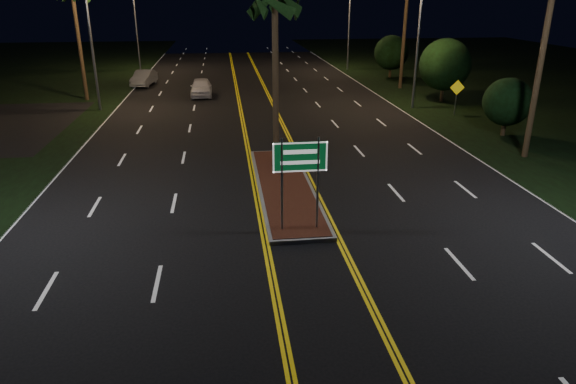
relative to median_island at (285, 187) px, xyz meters
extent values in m
plane|color=black|center=(0.00, -7.00, -0.08)|extent=(120.00, 120.00, 0.00)
cube|color=gray|center=(0.00, 0.00, -0.01)|extent=(2.25, 10.25, 0.15)
cube|color=#592819|center=(0.00, 0.00, 0.08)|extent=(2.00, 10.00, 0.02)
cylinder|color=gray|center=(-0.60, -4.20, 1.67)|extent=(0.08, 0.08, 3.20)
cylinder|color=gray|center=(0.60, -4.20, 1.67)|extent=(0.08, 0.08, 3.20)
cube|color=#07471E|center=(0.00, -4.20, 2.62)|extent=(1.80, 0.04, 1.00)
cube|color=white|center=(0.00, -4.22, 2.62)|extent=(1.80, 0.01, 1.00)
cylinder|color=gray|center=(-11.00, 17.00, 4.42)|extent=(0.18, 0.18, 9.00)
cylinder|color=gray|center=(-11.00, 37.00, 4.42)|extent=(0.18, 0.18, 9.00)
cylinder|color=gray|center=(11.00, 15.00, 4.42)|extent=(0.18, 0.18, 9.00)
cylinder|color=gray|center=(11.00, 35.00, 4.42)|extent=(0.18, 0.18, 9.00)
cylinder|color=#382819|center=(0.00, 3.50, 3.67)|extent=(0.28, 0.28, 7.50)
cylinder|color=#382819|center=(-12.80, 21.00, 3.92)|extent=(0.28, 0.28, 8.00)
cylinder|color=#382819|center=(12.50, 3.00, 4.17)|extent=(0.28, 0.28, 8.50)
cylinder|color=#382819|center=(12.80, 23.00, 4.67)|extent=(0.28, 0.28, 9.50)
cylinder|color=#382819|center=(13.50, 7.00, 0.37)|extent=(0.24, 0.24, 0.90)
sphere|color=black|center=(13.50, 7.00, 1.87)|extent=(2.70, 2.70, 2.70)
cylinder|color=#382819|center=(14.00, 17.00, 0.55)|extent=(0.24, 0.24, 1.26)
sphere|color=black|center=(14.00, 17.00, 2.65)|extent=(3.78, 3.78, 3.78)
cylinder|color=#382819|center=(13.80, 29.00, 0.46)|extent=(0.24, 0.24, 1.08)
sphere|color=black|center=(13.80, 29.00, 2.26)|extent=(3.24, 3.24, 3.24)
imported|color=white|center=(-4.10, 21.48, 0.72)|extent=(2.12, 4.87, 1.62)
imported|color=#9DA0A6|center=(-9.29, 27.16, 0.68)|extent=(2.69, 4.87, 1.54)
cylinder|color=gray|center=(13.00, 12.45, 0.93)|extent=(0.07, 0.07, 2.03)
cube|color=yellow|center=(13.00, 12.43, 1.76)|extent=(0.98, 0.06, 0.98)
camera|label=1|loc=(-2.39, -19.98, 7.60)|focal=32.00mm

